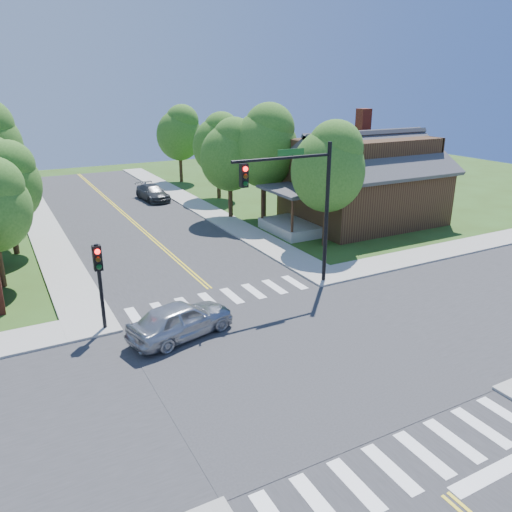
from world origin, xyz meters
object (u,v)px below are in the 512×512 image
signal_mast_ne (299,194)px  car_silver (181,320)px  car_dgrey (153,193)px  signal_pole_nw (99,271)px  house_ne (363,177)px

signal_mast_ne → car_silver: size_ratio=1.51×
car_silver → car_dgrey: car_silver is taller
signal_pole_nw → car_dgrey: 24.48m
signal_pole_nw → house_ne: (20.71, 8.66, 0.67)m
house_ne → signal_pole_nw: bearing=-157.3°
car_dgrey → car_silver: bearing=-109.0°
signal_pole_nw → house_ne: bearing=22.7°
signal_mast_ne → house_ne: (11.19, 8.65, -1.52)m
house_ne → car_dgrey: size_ratio=2.78×
car_silver → signal_pole_nw: bearing=37.5°
signal_mast_ne → signal_pole_nw: signal_mast_ne is taller
signal_mast_ne → house_ne: signal_mast_ne is taller
house_ne → car_dgrey: bearing=129.7°
signal_pole_nw → signal_mast_ne: bearing=0.1°
signal_mast_ne → car_dgrey: (-0.44, 22.64, -4.19)m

